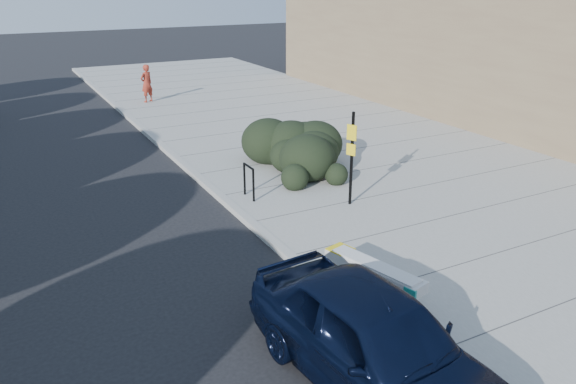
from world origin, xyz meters
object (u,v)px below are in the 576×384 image
object	(u,v)px
sign_post	(352,153)
sedan_navy	(375,341)
bench	(374,270)
pedestrian	(147,83)
bike_rack	(249,178)

from	to	relation	value
sign_post	sedan_navy	world-z (taller)	sign_post
bench	pedestrian	distance (m)	19.29
sedan_navy	pedestrian	size ratio (longest dim) A/B	2.67
bike_rack	pedestrian	distance (m)	13.70
sign_post	pedestrian	bearing A→B (deg)	72.76
bench	bike_rack	size ratio (longest dim) A/B	2.36
bike_rack	sign_post	bearing A→B (deg)	-37.94
sign_post	pedestrian	size ratio (longest dim) A/B	1.40
bench	sign_post	distance (m)	4.57
sign_post	sedan_navy	bearing A→B (deg)	-142.89
sign_post	bench	bearing A→B (deg)	-140.34
bench	sign_post	xyz separation A→B (m)	(2.14, 3.94, 0.90)
sedan_navy	pedestrian	xyz separation A→B (m)	(2.30, 21.20, 0.23)
sedan_navy	bike_rack	bearing A→B (deg)	74.02
sign_post	pedestrian	xyz separation A→B (m)	(-1.24, 15.32, -0.52)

